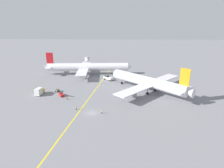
# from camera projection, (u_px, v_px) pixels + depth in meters

# --- Properties ---
(ground_plane) EXTENTS (600.00, 600.00, 0.00)m
(ground_plane) POSITION_uv_depth(u_px,v_px,m) (92.00, 113.00, 77.26)
(ground_plane) COLOR gray
(taxiway_stripe) EXTENTS (15.77, 119.09, 0.01)m
(taxiway_stripe) POSITION_uv_depth(u_px,v_px,m) (86.00, 103.00, 86.91)
(taxiway_stripe) COLOR yellow
(taxiway_stripe) RESTS_ON ground
(airliner_at_gate_left) EXTENTS (58.78, 39.08, 14.74)m
(airliner_at_gate_left) POSITION_uv_depth(u_px,v_px,m) (87.00, 67.00, 130.13)
(airliner_at_gate_left) COLOR silver
(airliner_at_gate_left) RESTS_ON ground
(airliner_being_pushed) EXTENTS (39.31, 38.69, 15.46)m
(airliner_being_pushed) POSITION_uv_depth(u_px,v_px,m) (148.00, 82.00, 98.59)
(airliner_being_pushed) COLOR silver
(airliner_being_pushed) RESTS_ON ground
(pushback_tug) EXTENTS (7.78, 7.61, 2.97)m
(pushback_tug) POSITION_uv_depth(u_px,v_px,m) (108.00, 78.00, 119.43)
(pushback_tug) COLOR white
(pushback_tug) RESTS_ON ground
(gse_gpu_cart_small) EXTENTS (2.21, 2.52, 1.90)m
(gse_gpu_cart_small) POSITION_uv_depth(u_px,v_px,m) (57.00, 90.00, 99.66)
(gse_gpu_cart_small) COLOR #666B4C
(gse_gpu_cart_small) RESTS_ON ground
(gse_belt_loader_portside) EXTENTS (3.74, 4.80, 3.02)m
(gse_belt_loader_portside) POSITION_uv_depth(u_px,v_px,m) (61.00, 94.00, 94.08)
(gse_belt_loader_portside) COLOR red
(gse_belt_loader_portside) RESTS_ON ground
(gse_catering_truck_tall) EXTENTS (3.04, 6.07, 3.50)m
(gse_catering_truck_tall) POSITION_uv_depth(u_px,v_px,m) (39.00, 91.00, 95.51)
(gse_catering_truck_tall) COLOR gold
(gse_catering_truck_tall) RESTS_ON ground
(ground_crew_ramp_agent_by_cones) EXTENTS (0.36, 0.36, 1.66)m
(ground_crew_ramp_agent_by_cones) POSITION_uv_depth(u_px,v_px,m) (76.00, 108.00, 79.67)
(ground_crew_ramp_agent_by_cones) COLOR black
(ground_crew_ramp_agent_by_cones) RESTS_ON ground
(ground_crew_marshaller_foreground) EXTENTS (0.36, 0.36, 1.67)m
(ground_crew_marshaller_foreground) POSITION_uv_depth(u_px,v_px,m) (102.00, 112.00, 76.42)
(ground_crew_marshaller_foreground) COLOR black
(ground_crew_marshaller_foreground) RESTS_ON ground
(ground_crew_wing_walker_right) EXTENTS (0.36, 0.36, 1.69)m
(ground_crew_wing_walker_right) POSITION_uv_depth(u_px,v_px,m) (67.00, 98.00, 89.89)
(ground_crew_wing_walker_right) COLOR black
(ground_crew_wing_walker_right) RESTS_ON ground
(jet_bridge) EXTENTS (6.30, 16.84, 6.06)m
(jet_bridge) POSITION_uv_depth(u_px,v_px,m) (87.00, 60.00, 155.57)
(jet_bridge) COLOR #B7B7BC
(jet_bridge) RESTS_ON ground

